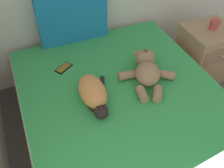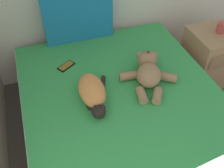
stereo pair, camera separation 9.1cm
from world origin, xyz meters
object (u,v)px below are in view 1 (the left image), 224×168
at_px(cell_phone, 64,68).
at_px(bed, 129,126).
at_px(patterned_cushion, 73,16).
at_px(cat, 93,93).
at_px(mug, 214,24).
at_px(teddy_bear, 147,70).
at_px(nightstand, 204,53).

bearing_deg(cell_phone, bed, -60.08).
bearing_deg(patterned_cushion, cat, -97.18).
bearing_deg(mug, bed, -154.80).
xyz_separation_m(patterned_cushion, cat, (-0.10, -0.82, -0.18)).
distance_m(patterned_cushion, mug, 1.34).
bearing_deg(teddy_bear, nightstand, 18.70).
bearing_deg(bed, mug, 25.20).
distance_m(bed, patterned_cushion, 1.10).
bearing_deg(bed, teddy_bear, 43.20).
relative_size(bed, mug, 17.29).
height_order(cell_phone, mug, mug).
bearing_deg(cat, bed, -33.95).
xyz_separation_m(nightstand, mug, (0.02, 0.01, 0.33)).
height_order(cat, mug, mug).
bearing_deg(nightstand, cat, -164.53).
xyz_separation_m(bed, cell_phone, (-0.34, 0.59, 0.25)).
bearing_deg(nightstand, mug, 18.05).
distance_m(bed, cell_phone, 0.73).
distance_m(patterned_cushion, teddy_bear, 0.85).
bearing_deg(patterned_cushion, teddy_bear, -63.05).
relative_size(bed, nightstand, 3.66).
xyz_separation_m(teddy_bear, mug, (0.88, 0.30, 0.05)).
bearing_deg(cell_phone, teddy_bear, -31.33).
height_order(bed, patterned_cushion, patterned_cushion).
relative_size(teddy_bear, cell_phone, 3.25).
distance_m(teddy_bear, cell_phone, 0.69).
bearing_deg(mug, patterned_cushion, 160.68).
xyz_separation_m(bed, mug, (1.13, 0.53, 0.37)).
relative_size(cat, cell_phone, 2.57).
bearing_deg(cell_phone, mug, -2.39).
distance_m(bed, cat, 0.42).
xyz_separation_m(cat, nightstand, (1.34, 0.37, -0.28)).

